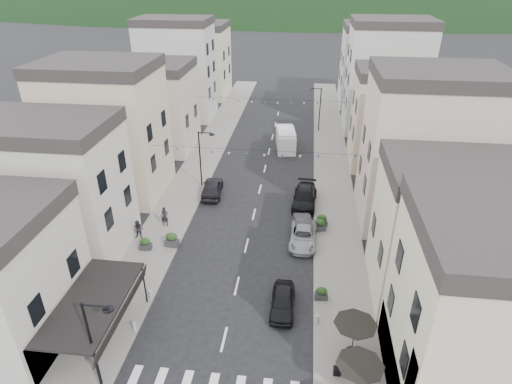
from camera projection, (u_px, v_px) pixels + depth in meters
The scene contains 26 objects.
sidewalk_left at pixel (202, 161), 49.96m from camera, with size 4.00×76.00×0.12m, color slate.
sidewalk_right at pixel (332, 168), 48.38m from camera, with size 4.00×76.00×0.12m, color slate.
bistro_building at pixel (505, 325), 20.83m from camera, with size 10.00×8.00×10.00m, color beige.
boutique_awning at pixel (97, 303), 24.89m from camera, with size 3.77×7.50×3.28m.
buildings_row_left at pixel (154, 95), 52.84m from camera, with size 10.20×54.16×14.00m.
buildings_row_right at pixel (397, 104), 48.68m from camera, with size 10.20×54.16×14.50m.
cafe_terrace at pixel (360, 369), 21.75m from camera, with size 2.50×8.10×2.53m.
streetlamp_left_near at pixel (95, 337), 21.84m from camera, with size 1.70×0.56×6.00m.
streetlamp_left_far at pixel (202, 153), 42.81m from camera, with size 1.70×0.56×6.00m.
streetlamp_right_far at pixel (318, 105), 57.31m from camera, with size 1.70×0.56×6.00m.
bollards at pixel (222, 341), 25.84m from camera, with size 11.66×10.26×0.60m.
bunting_near at pixel (255, 154), 37.77m from camera, with size 19.00×0.28×0.62m.
bunting_far at pixel (271, 102), 51.75m from camera, with size 19.00×0.28×0.62m.
parked_car_a at pixel (283, 302), 28.46m from camera, with size 1.59×3.95×1.34m, color black.
parked_car_b at pixel (303, 228), 36.32m from camera, with size 1.43×4.11×1.35m, color #303032.
parked_car_c at pixel (303, 236), 35.29m from camera, with size 2.17×4.72×1.31m, color gray.
parked_car_d at pixel (305, 197), 40.85m from camera, with size 2.17×5.33×1.55m, color black.
parked_car_e at pixel (212, 188), 42.56m from camera, with size 1.89×4.69×1.60m, color black.
delivery_van at pixel (286, 139), 52.99m from camera, with size 2.83×5.63×2.58m.
pedestrian_a at pixel (165, 217), 37.25m from camera, with size 0.66×0.44×1.82m, color black.
pedestrian_b at pixel (139, 229), 35.60m from camera, with size 0.81×0.63×1.67m, color black.
planter_la at pixel (145, 244), 34.34m from camera, with size 1.00×0.60×1.08m.
planter_lb at pixel (172, 240), 34.70m from camera, with size 1.15×0.69×1.25m.
planter_ra at pixel (321, 293), 29.28m from camera, with size 0.91×0.53×0.99m.
planter_rb at pixel (320, 225), 36.76m from camera, with size 1.11×0.82×1.11m.
planter_rc at pixel (322, 220), 37.42m from camera, with size 1.08×0.73×1.11m.
Camera 1 is at (4.24, -12.59, 20.61)m, focal length 30.00 mm.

